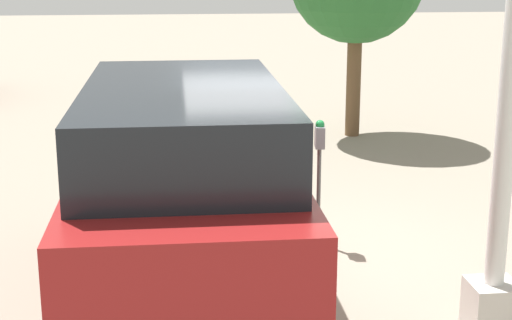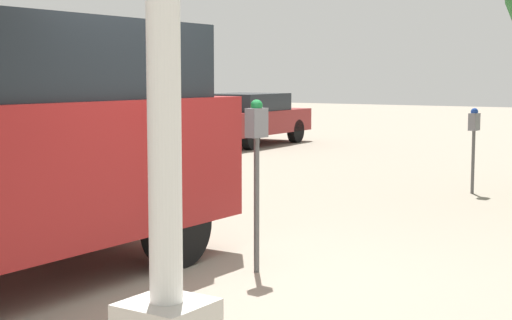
{
  "view_description": "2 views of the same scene",
  "coord_description": "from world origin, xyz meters",
  "px_view_note": "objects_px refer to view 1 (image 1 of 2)",
  "views": [
    {
      "loc": [
        8.39,
        -1.36,
        3.45
      ],
      "look_at": [
        -0.29,
        -0.44,
        1.17
      ],
      "focal_mm": 55.0,
      "sensor_mm": 36.0,
      "label": 1
    },
    {
      "loc": [
        5.18,
        4.18,
        1.76
      ],
      "look_at": [
        -1.01,
        0.08,
        0.96
      ],
      "focal_mm": 55.0,
      "sensor_mm": 36.0,
      "label": 2
    }
  ],
  "objects_px": {
    "parking_meter_near": "(319,154)",
    "parking_meter_far": "(268,90)",
    "parked_van": "(185,191)",
    "lamp_post": "(507,115)"
  },
  "relations": [
    {
      "from": "parking_meter_far",
      "to": "parked_van",
      "type": "xyz_separation_m",
      "value": [
        7.41,
        -1.71,
        0.27
      ]
    },
    {
      "from": "parking_meter_far",
      "to": "lamp_post",
      "type": "xyz_separation_m",
      "value": [
        8.4,
        1.07,
        1.16
      ]
    },
    {
      "from": "parking_meter_near",
      "to": "parking_meter_far",
      "type": "relative_size",
      "value": 1.21
    },
    {
      "from": "parked_van",
      "to": "parking_meter_near",
      "type": "bearing_deg",
      "value": 134.67
    },
    {
      "from": "parking_meter_near",
      "to": "parked_van",
      "type": "bearing_deg",
      "value": -40.16
    },
    {
      "from": "lamp_post",
      "to": "parked_van",
      "type": "distance_m",
      "value": 3.08
    },
    {
      "from": "parking_meter_near",
      "to": "parked_van",
      "type": "distance_m",
      "value": 2.31
    },
    {
      "from": "parking_meter_far",
      "to": "lamp_post",
      "type": "relative_size",
      "value": 0.22
    },
    {
      "from": "lamp_post",
      "to": "parked_van",
      "type": "relative_size",
      "value": 1.27
    },
    {
      "from": "parking_meter_far",
      "to": "lamp_post",
      "type": "distance_m",
      "value": 8.54
    }
  ]
}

